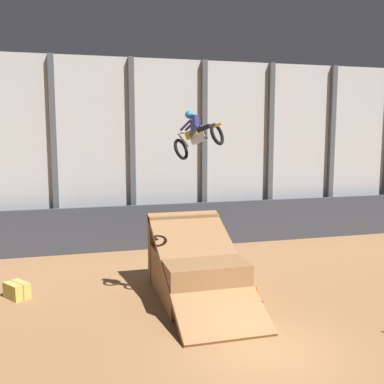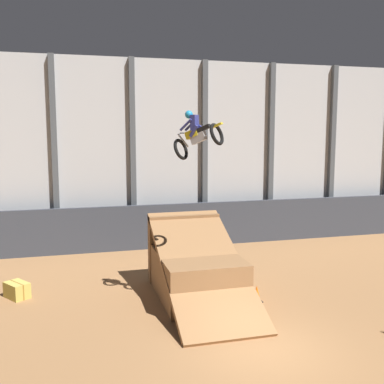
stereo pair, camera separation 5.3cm
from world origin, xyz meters
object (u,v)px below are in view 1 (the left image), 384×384
traffic_cone_near_ramp (257,294)px  hay_bale_trackside (17,290)px  rider_bike_solo (197,135)px  dirt_ramp (195,269)px

traffic_cone_near_ramp → hay_bale_trackside: traffic_cone_near_ramp is taller
rider_bike_solo → hay_bale_trackside: 8.55m
dirt_ramp → hay_bale_trackside: dirt_ramp is taller
traffic_cone_near_ramp → dirt_ramp: bearing=145.7°
dirt_ramp → traffic_cone_near_ramp: size_ratio=10.33×
dirt_ramp → traffic_cone_near_ramp: dirt_ramp is taller
hay_bale_trackside → rider_bike_solo: bearing=-23.8°
dirt_ramp → rider_bike_solo: rider_bike_solo is taller
hay_bale_trackside → traffic_cone_near_ramp: bearing=-17.3°
rider_bike_solo → traffic_cone_near_ramp: 5.97m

